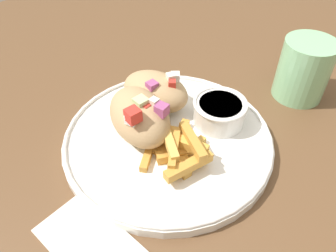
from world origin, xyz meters
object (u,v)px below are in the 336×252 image
Objects in this scene: water_glass at (303,72)px; sauce_ramekin at (219,111)px; pita_sandwich_near at (140,116)px; pita_sandwich_far at (156,91)px; fries_pile at (176,148)px; plate at (168,139)px.

sauce_ramekin is at bearing -102.93° from water_glass.
pita_sandwich_far is at bearing 135.20° from pita_sandwich_near.
fries_pile is 1.14× the size of water_glass.
water_glass is at bearing 77.07° from sauce_ramekin.
sauce_ramekin is (0.06, 0.10, -0.01)m from pita_sandwich_near.
fries_pile is 0.25m from water_glass.
fries_pile is at bearing -41.47° from pita_sandwich_far.
water_glass is (0.03, 0.25, 0.02)m from fries_pile.
pita_sandwich_far is 0.10m from sauce_ramekin.
plate is 0.04m from fries_pile.
plate is at bearing -105.15° from water_glass.
pita_sandwich_far is 1.54× the size of sauce_ramekin.
pita_sandwich_far is 1.08× the size of fries_pile.
pita_sandwich_far reaches higher than sauce_ramekin.
water_glass reaches higher than pita_sandwich_near.
plate is 2.21× the size of pita_sandwich_near.
pita_sandwich_far is (-0.06, 0.03, 0.03)m from plate.
pita_sandwich_far is 1.23× the size of water_glass.
fries_pile is at bearing -26.59° from plate.
pita_sandwich_near reaches higher than sauce_ramekin.
pita_sandwich_near is at bearing -121.34° from sauce_ramekin.
pita_sandwich_far is 0.11m from fries_pile.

